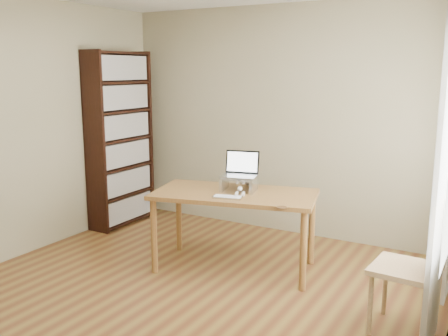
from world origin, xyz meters
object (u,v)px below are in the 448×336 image
at_px(cat, 243,184).
at_px(chair, 418,262).
at_px(bookshelf, 120,139).
at_px(keyboard, 227,197).
at_px(laptop, 242,170).
at_px(desk, 235,201).

height_order(cat, chair, chair).
xyz_separation_m(bookshelf, keyboard, (1.95, -0.81, -0.29)).
relative_size(bookshelf, cat, 4.40).
bearing_deg(laptop, bookshelf, 153.15).
height_order(laptop, keyboard, laptop).
xyz_separation_m(bookshelf, desk, (1.91, -0.59, -0.39)).
bearing_deg(cat, keyboard, -112.66).
bearing_deg(cat, laptop, 116.62).
relative_size(bookshelf, chair, 2.07).
relative_size(desk, keyboard, 5.81).
xyz_separation_m(bookshelf, chair, (3.61, -1.02, -0.50)).
bearing_deg(bookshelf, chair, -15.79).
xyz_separation_m(desk, chair, (1.71, -0.43, -0.11)).
relative_size(laptop, cat, 0.78).
relative_size(bookshelf, desk, 1.28).
bearing_deg(keyboard, desk, 87.08).
height_order(desk, laptop, laptop).
distance_m(laptop, cat, 0.14).
bearing_deg(laptop, chair, -32.01).
distance_m(bookshelf, desk, 2.03).
distance_m(bookshelf, cat, 2.01).
bearing_deg(chair, laptop, 165.57).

